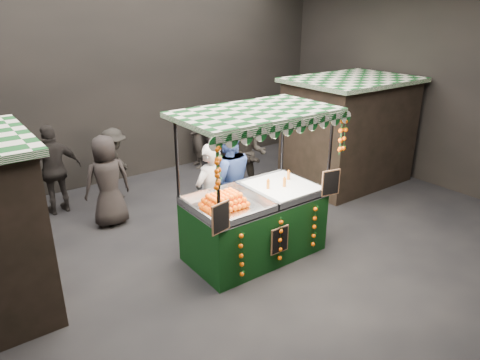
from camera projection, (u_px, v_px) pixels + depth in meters
ground at (241, 258)px, 7.76m from camera, size 12.00×12.00×0.00m
market_hall at (242, 62)px, 6.52m from camera, size 12.10×10.10×5.05m
neighbour_stall_right at (348, 131)px, 10.82m from camera, size 3.00×2.20×2.60m
juice_stall at (256, 213)px, 7.58m from camera, size 2.71×1.60×2.63m
vendor_grey at (209, 195)px, 7.98m from camera, size 0.82×0.67×1.93m
vendor_blue at (228, 180)px, 8.40m from camera, size 1.23×1.09×2.11m
shopper_0 at (15, 228)px, 7.08m from camera, size 0.65×0.49×1.63m
shopper_1 at (246, 154)px, 10.24m from camera, size 1.17×1.18×1.92m
shopper_2 at (55, 170)px, 9.19m from camera, size 1.17×0.57×1.93m
shopper_3 at (115, 165)px, 9.83m from camera, size 1.20×1.23×1.69m
shopper_4 at (107, 181)px, 8.67m from camera, size 0.95×0.64×1.87m
shopper_5 at (231, 159)px, 10.42m from camera, size 0.82×1.53×1.57m
shopper_6 at (197, 137)px, 11.94m from camera, size 0.54×0.70×1.72m
shopper_7 at (211, 137)px, 12.16m from camera, size 0.89×0.96×1.59m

